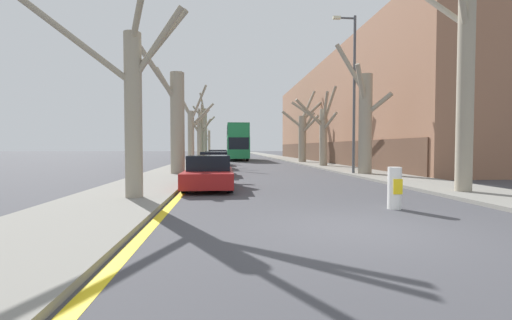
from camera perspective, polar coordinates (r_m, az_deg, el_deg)
name	(u,v)px	position (r m, az deg, el deg)	size (l,w,h in m)	color
ground_plane	(363,230)	(7.23, 17.35, -11.07)	(300.00, 300.00, 0.00)	#424247
sidewalk_left	(204,157)	(56.61, -8.59, 0.47)	(3.20, 120.00, 0.12)	gray
sidewalk_right	(277,157)	(57.19, 3.55, 0.51)	(3.20, 120.00, 0.12)	gray
building_facade_right	(358,115)	(41.42, 16.64, 7.21)	(10.08, 44.50, 10.81)	#93664C
kerb_line_stripe	(215,157)	(56.54, -6.79, 0.42)	(0.24, 120.00, 0.01)	yellow
street_tree_left_0	(133,99)	(11.01, -19.89, 9.59)	(4.54, 2.45, 6.89)	gray
street_tree_left_1	(176,117)	(20.69, -13.20, 6.95)	(2.40, 4.08, 7.19)	gray
street_tree_left_2	(192,130)	(30.51, -10.66, 4.92)	(3.70, 3.82, 6.91)	gray
street_tree_left_3	(200,136)	(40.98, -9.28, 3.98)	(2.68, 3.13, 6.56)	gray
street_tree_left_4	(205,131)	(51.17, -8.58, 4.81)	(3.21, 2.26, 9.48)	gray
street_tree_left_5	(208,142)	(60.73, -7.95, 3.01)	(2.71, 2.89, 5.51)	gray
street_tree_right_0	(464,73)	(14.01, 31.41, 12.31)	(1.64, 4.10, 8.29)	gray
street_tree_right_1	(365,119)	(20.97, 17.67, 6.49)	(2.85, 2.09, 7.78)	gray
street_tree_right_2	(322,131)	(29.23, 11.00, 4.80)	(3.23, 3.17, 6.47)	gray
street_tree_right_3	(303,133)	(36.80, 7.91, 4.43)	(4.36, 3.32, 7.80)	gray
double_decker_bus	(237,140)	(44.66, -3.18, 3.27)	(2.63, 11.06, 4.51)	#1E7F47
parked_car_0	(209,173)	(13.80, -7.81, -2.11)	(1.86, 4.34, 1.32)	maroon
parked_car_1	(214,164)	(20.28, -6.99, -0.69)	(1.72, 4.60, 1.38)	maroon
parked_car_2	(217,160)	(26.25, -6.60, -0.07)	(1.86, 3.95, 1.36)	silver
parked_car_3	(218,158)	(31.46, -6.37, 0.33)	(1.80, 4.06, 1.43)	maroon
lamp_post	(353,88)	(21.34, 15.84, 11.47)	(1.40, 0.20, 9.34)	#4C4F54
traffic_bollard	(395,188)	(9.83, 22.09, -4.35)	(0.36, 0.37, 1.12)	white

